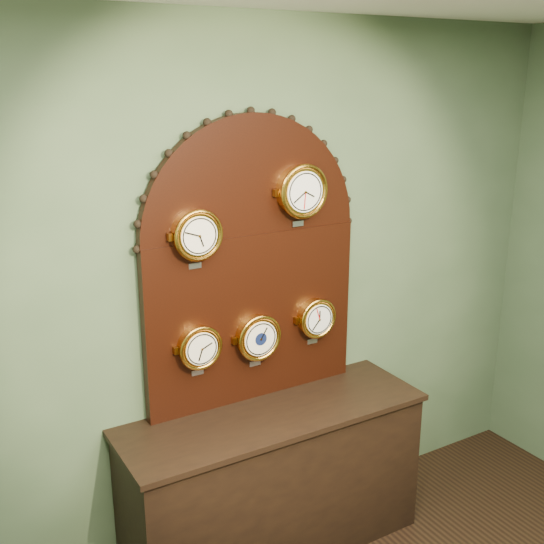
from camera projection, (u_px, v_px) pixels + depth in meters
wall_back at (248, 293)px, 3.48m from camera, size 4.00×0.00×4.00m
shop_counter at (274, 484)px, 3.55m from camera, size 1.60×0.50×0.80m
display_board at (252, 254)px, 3.38m from camera, size 1.26×0.06×1.53m
roman_clock at (197, 235)px, 3.11m from camera, size 0.25×0.08×0.30m
arabic_clock at (302, 191)px, 3.35m from camera, size 0.28×0.08×0.33m
hygrometer at (199, 347)px, 3.27m from camera, size 0.23×0.08×0.28m
barometer at (258, 337)px, 3.44m from camera, size 0.25×0.08×0.30m
tide_clock at (316, 318)px, 3.61m from camera, size 0.23×0.08×0.28m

